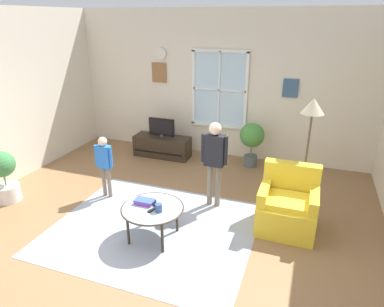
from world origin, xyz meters
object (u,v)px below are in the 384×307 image
(armchair, at_px, (288,207))
(book_stack, at_px, (144,202))
(cup, at_px, (159,208))
(coffee_table, at_px, (153,209))
(potted_plant_corner, at_px, (4,175))
(remote_near_cup, at_px, (155,203))
(remote_near_books, at_px, (153,210))
(person_blue_shirt, at_px, (104,160))
(television, at_px, (162,127))
(person_black_shirt, at_px, (214,155))
(tv_stand, at_px, (162,146))
(floor_lamp, at_px, (312,118))
(potted_plant_by_window, at_px, (252,138))

(armchair, bearing_deg, book_stack, -155.66)
(cup, bearing_deg, armchair, 31.09)
(coffee_table, bearing_deg, cup, -26.57)
(book_stack, relative_size, potted_plant_corner, 0.31)
(remote_near_cup, bearing_deg, remote_near_books, -73.67)
(cup, relative_size, person_blue_shirt, 0.11)
(person_blue_shirt, bearing_deg, book_stack, -33.65)
(television, distance_m, person_black_shirt, 2.23)
(tv_stand, bearing_deg, book_stack, -70.10)
(book_stack, height_order, remote_near_cup, book_stack)
(tv_stand, relative_size, cup, 10.78)
(remote_near_books, distance_m, floor_lamp, 2.54)
(armchair, relative_size, potted_plant_corner, 1.05)
(person_blue_shirt, bearing_deg, tv_stand, 86.23)
(potted_plant_by_window, relative_size, floor_lamp, 0.52)
(armchair, distance_m, potted_plant_corner, 4.30)
(television, distance_m, person_blue_shirt, 1.88)
(floor_lamp, bearing_deg, cup, -136.22)
(person_blue_shirt, relative_size, person_black_shirt, 0.76)
(book_stack, height_order, cup, cup)
(person_blue_shirt, xyz_separation_m, potted_plant_by_window, (1.96, 2.00, -0.07))
(armchair, bearing_deg, cup, -148.91)
(tv_stand, height_order, remote_near_books, remote_near_books)
(tv_stand, xyz_separation_m, remote_near_books, (1.11, -2.70, 0.25))
(book_stack, bearing_deg, cup, -22.99)
(cup, xyz_separation_m, potted_plant_by_window, (0.64, 2.82, 0.06))
(person_black_shirt, height_order, potted_plant_corner, person_black_shirt)
(remote_near_cup, xyz_separation_m, potted_plant_by_window, (0.77, 2.66, 0.10))
(potted_plant_corner, bearing_deg, remote_near_books, -3.56)
(coffee_table, relative_size, floor_lamp, 0.48)
(potted_plant_by_window, height_order, floor_lamp, floor_lamp)
(book_stack, bearing_deg, coffee_table, -19.77)
(cup, height_order, remote_near_cup, cup)
(television, xyz_separation_m, cup, (1.19, -2.69, -0.13))
(armchair, relative_size, remote_near_cup, 6.21)
(armchair, xyz_separation_m, floor_lamp, (0.16, 0.68, 1.09))
(potted_plant_corner, bearing_deg, floor_lamp, 18.02)
(cup, bearing_deg, potted_plant_corner, 176.63)
(remote_near_cup, height_order, floor_lamp, floor_lamp)
(television, relative_size, coffee_table, 0.67)
(book_stack, distance_m, cup, 0.28)
(remote_near_books, bearing_deg, remote_near_cup, 106.33)
(television, relative_size, person_black_shirt, 0.41)
(coffee_table, xyz_separation_m, remote_near_books, (0.04, -0.06, 0.04))
(coffee_table, relative_size, person_black_shirt, 0.61)
(cup, bearing_deg, person_black_shirt, 71.38)
(television, height_order, book_stack, television)
(remote_near_cup, bearing_deg, person_black_shirt, 62.37)
(tv_stand, distance_m, television, 0.42)
(television, relative_size, armchair, 0.63)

